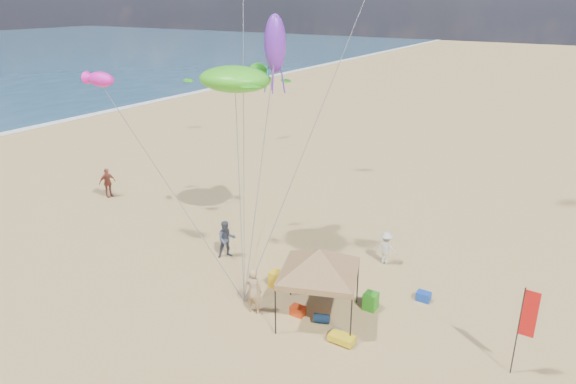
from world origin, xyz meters
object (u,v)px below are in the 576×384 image
at_px(person_near_c, 386,248).
at_px(feather_flag, 526,319).
at_px(cooler_red, 298,311).
at_px(person_near_a, 254,291).
at_px(person_near_b, 226,239).
at_px(cooler_blue, 423,296).
at_px(chair_yellow, 276,279).
at_px(beach_cart, 342,338).
at_px(person_far_a, 107,183).
at_px(canopy_tent, 320,251).
at_px(chair_green, 371,301).

bearing_deg(person_near_c, feather_flag, 140.12).
bearing_deg(cooler_red, person_near_a, -155.31).
bearing_deg(feather_flag, person_near_a, -170.49).
height_order(person_near_b, person_near_c, person_near_b).
bearing_deg(person_near_b, cooler_blue, -42.04).
height_order(chair_yellow, person_near_b, person_near_b).
bearing_deg(beach_cart, person_far_a, 163.71).
height_order(feather_flag, person_near_b, feather_flag).
bearing_deg(beach_cart, cooler_red, 163.36).
height_order(canopy_tent, person_near_a, canopy_tent).
relative_size(canopy_tent, cooler_red, 9.47).
height_order(cooler_blue, person_near_c, person_near_c).
xyz_separation_m(cooler_blue, chair_green, (-1.56, -1.68, 0.16)).
distance_m(chair_yellow, beach_cart, 4.52).
relative_size(chair_yellow, person_far_a, 0.39).
distance_m(beach_cart, person_far_a, 19.34).
bearing_deg(cooler_blue, canopy_tent, -132.72).
height_order(canopy_tent, person_far_a, canopy_tent).
bearing_deg(person_near_a, beach_cart, 172.18).
distance_m(canopy_tent, cooler_red, 2.72).
distance_m(chair_yellow, person_near_b, 3.61).
height_order(cooler_blue, chair_yellow, chair_yellow).
height_order(beach_cart, person_near_c, person_near_c).
relative_size(cooler_red, person_far_a, 0.30).
xyz_separation_m(cooler_red, person_near_a, (-1.55, -0.71, 0.74)).
height_order(chair_yellow, beach_cart, chair_yellow).
distance_m(canopy_tent, feather_flag, 7.03).
distance_m(cooler_blue, person_near_b, 9.13).
distance_m(cooler_red, person_near_b, 5.82).
distance_m(cooler_blue, chair_yellow, 6.02).
height_order(cooler_blue, person_near_a, person_near_a).
bearing_deg(chair_green, beach_cart, -89.64).
bearing_deg(person_near_c, person_near_a, 63.38).
distance_m(chair_yellow, person_near_c, 5.35).
relative_size(beach_cart, person_near_c, 0.58).
height_order(person_near_b, person_far_a, person_near_b).
xyz_separation_m(beach_cart, person_near_c, (-0.96, 6.34, 0.58)).
xyz_separation_m(chair_yellow, person_near_a, (0.31, -2.05, 0.58)).
relative_size(chair_green, person_near_b, 0.39).
bearing_deg(cooler_blue, person_far_a, 176.54).
distance_m(cooler_blue, chair_green, 2.30).
height_order(feather_flag, cooler_blue, feather_flag).
bearing_deg(person_near_b, beach_cart, -71.51).
relative_size(cooler_red, person_near_a, 0.29).
xyz_separation_m(beach_cart, person_far_a, (-18.55, 5.42, 0.70)).
bearing_deg(chair_green, canopy_tent, -132.60).
height_order(feather_flag, chair_yellow, feather_flag).
xyz_separation_m(beach_cart, person_near_b, (-7.48, 3.01, 0.70)).
height_order(chair_green, person_near_b, person_near_b).
xyz_separation_m(feather_flag, cooler_blue, (-3.97, 2.71, -1.93)).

